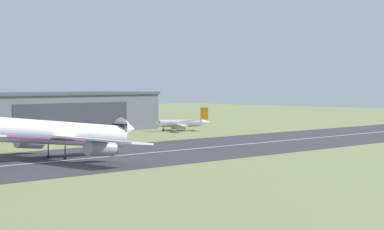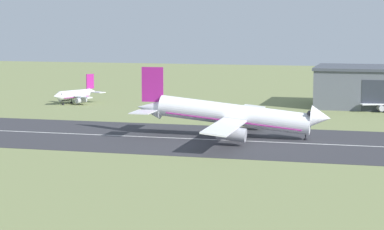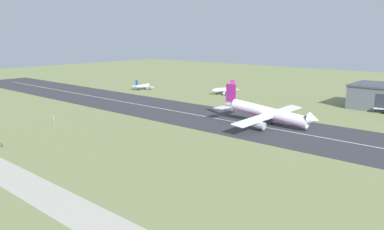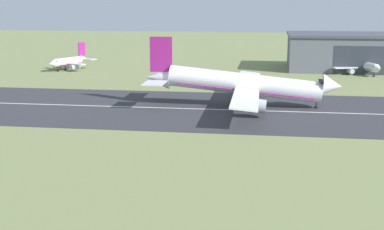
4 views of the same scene
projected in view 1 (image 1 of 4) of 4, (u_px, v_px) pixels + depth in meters
ground_plane at (202, 212)px, 96.63m from camera, size 736.84×736.84×0.00m
hangar_building at (48, 112)px, 254.38m from camera, size 77.22×29.62×13.50m
airplane_landing at (54, 134)px, 164.08m from camera, size 48.99×55.04×17.11m
airplane_parked_west at (37, 126)px, 237.93m from camera, size 22.83×23.64×9.52m
airplane_parked_far_east at (182, 124)px, 260.03m from camera, size 19.77×18.89×8.08m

